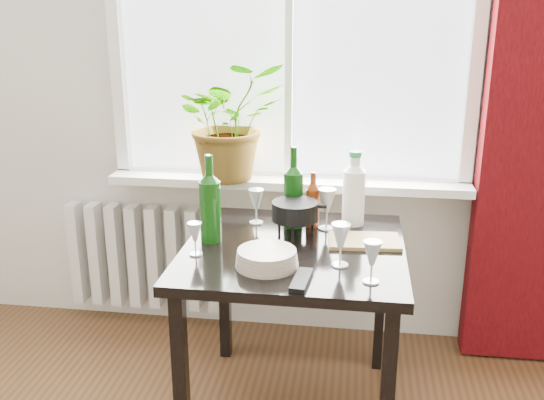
# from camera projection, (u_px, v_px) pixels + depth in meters

# --- Properties ---
(window) EXTENTS (1.72, 0.08, 1.62)m
(window) POSITION_uv_depth(u_px,v_px,m) (290.00, 13.00, 2.74)
(window) COLOR white
(window) RESTS_ON ground
(windowsill) EXTENTS (1.72, 0.20, 0.04)m
(windowsill) POSITION_uv_depth(u_px,v_px,m) (287.00, 182.00, 2.90)
(windowsill) COLOR white
(windowsill) RESTS_ON ground
(radiator) EXTENTS (0.80, 0.10, 0.55)m
(radiator) POSITION_uv_depth(u_px,v_px,m) (145.00, 256.00, 3.17)
(radiator) COLOR silver
(radiator) RESTS_ON ground
(table) EXTENTS (0.85, 0.85, 0.74)m
(table) POSITION_uv_depth(u_px,v_px,m) (294.00, 268.00, 2.38)
(table) COLOR black
(table) RESTS_ON ground
(potted_plant) EXTENTS (0.64, 0.61, 0.55)m
(potted_plant) POSITION_uv_depth(u_px,v_px,m) (230.00, 121.00, 2.81)
(potted_plant) COLOR #3C7B21
(potted_plant) RESTS_ON windowsill
(wine_bottle_left) EXTENTS (0.11, 0.11, 0.36)m
(wine_bottle_left) POSITION_uv_depth(u_px,v_px,m) (210.00, 198.00, 2.35)
(wine_bottle_left) COLOR #0E3E0C
(wine_bottle_left) RESTS_ON table
(wine_bottle_right) EXTENTS (0.10, 0.10, 0.35)m
(wine_bottle_right) POSITION_uv_depth(u_px,v_px,m) (293.00, 187.00, 2.51)
(wine_bottle_right) COLOR #0B3B0B
(wine_bottle_right) RESTS_ON table
(bottle_amber) EXTENTS (0.06, 0.06, 0.24)m
(bottle_amber) POSITION_uv_depth(u_px,v_px,m) (313.00, 199.00, 2.53)
(bottle_amber) COLOR maroon
(bottle_amber) RESTS_ON table
(cleaning_bottle) EXTENTS (0.10, 0.10, 0.33)m
(cleaning_bottle) POSITION_uv_depth(u_px,v_px,m) (354.00, 187.00, 2.54)
(cleaning_bottle) COLOR white
(cleaning_bottle) RESTS_ON table
(wineglass_front_right) EXTENTS (0.09, 0.09, 0.16)m
(wineglass_front_right) POSITION_uv_depth(u_px,v_px,m) (341.00, 245.00, 2.15)
(wineglass_front_right) COLOR silver
(wineglass_front_right) RESTS_ON table
(wineglass_far_right) EXTENTS (0.07, 0.07, 0.15)m
(wineglass_far_right) POSITION_uv_depth(u_px,v_px,m) (372.00, 261.00, 2.02)
(wineglass_far_right) COLOR silver
(wineglass_far_right) RESTS_ON table
(wineglass_back_center) EXTENTS (0.10, 0.10, 0.18)m
(wineglass_back_center) POSITION_uv_depth(u_px,v_px,m) (327.00, 209.00, 2.51)
(wineglass_back_center) COLOR #B3B6C0
(wineglass_back_center) RESTS_ON table
(wineglass_back_left) EXTENTS (0.07, 0.07, 0.15)m
(wineglass_back_left) POSITION_uv_depth(u_px,v_px,m) (256.00, 206.00, 2.58)
(wineglass_back_left) COLOR silver
(wineglass_back_left) RESTS_ON table
(wineglass_front_left) EXTENTS (0.07, 0.07, 0.13)m
(wineglass_front_left) POSITION_uv_depth(u_px,v_px,m) (195.00, 239.00, 2.25)
(wineglass_front_left) COLOR silver
(wineglass_front_left) RESTS_ON table
(plate_stack) EXTENTS (0.24, 0.24, 0.06)m
(plate_stack) POSITION_uv_depth(u_px,v_px,m) (267.00, 258.00, 2.16)
(plate_stack) COLOR beige
(plate_stack) RESTS_ON table
(fondue_pot) EXTENTS (0.27, 0.25, 0.15)m
(fondue_pot) POSITION_uv_depth(u_px,v_px,m) (295.00, 219.00, 2.43)
(fondue_pot) COLOR black
(fondue_pot) RESTS_ON table
(tv_remote) EXTENTS (0.07, 0.18, 0.02)m
(tv_remote) POSITION_uv_depth(u_px,v_px,m) (301.00, 280.00, 2.03)
(tv_remote) COLOR black
(tv_remote) RESTS_ON table
(cutting_board) EXTENTS (0.29, 0.20, 0.01)m
(cutting_board) POSITION_uv_depth(u_px,v_px,m) (364.00, 241.00, 2.38)
(cutting_board) COLOR olive
(cutting_board) RESTS_ON table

